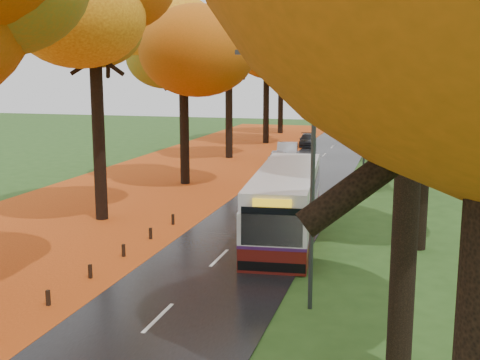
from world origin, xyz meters
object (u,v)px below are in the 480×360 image
at_px(car_dark, 308,140).
at_px(bus, 286,201).
at_px(streetlamp_near, 305,157).
at_px(car_white, 278,159).
at_px(streetlamp_mid, 362,110).
at_px(streetlamp_far, 379,96).
at_px(car_silver, 287,152).

bearing_deg(car_dark, bus, -90.97).
height_order(streetlamp_near, car_white, streetlamp_near).
distance_m(streetlamp_mid, streetlamp_far, 22.00).
distance_m(car_white, car_silver, 3.43).
distance_m(streetlamp_near, car_dark, 40.51).
height_order(car_white, car_silver, car_silver).
bearing_deg(streetlamp_near, car_dark, 98.99).
distance_m(bus, car_dark, 32.01).
relative_size(streetlamp_far, car_dark, 1.98).
height_order(streetlamp_near, streetlamp_far, same).
xyz_separation_m(streetlamp_near, car_silver, (-6.30, 29.55, -3.92)).
height_order(streetlamp_far, car_dark, streetlamp_far).
relative_size(streetlamp_near, bus, 0.71).
relative_size(streetlamp_mid, car_white, 2.05).
xyz_separation_m(streetlamp_near, streetlamp_mid, (0.00, 22.00, 0.00)).
bearing_deg(car_white, bus, -88.48).
relative_size(streetlamp_near, streetlamp_far, 1.00).
distance_m(streetlamp_mid, bus, 14.43).
bearing_deg(car_white, streetlamp_far, 59.09).
bearing_deg(bus, streetlamp_near, -81.19).
bearing_deg(car_dark, car_silver, -98.46).
bearing_deg(streetlamp_near, car_white, 103.55).
distance_m(car_white, car_dark, 13.69).
bearing_deg(streetlamp_far, bus, -93.38).
bearing_deg(car_white, car_dark, 78.49).
bearing_deg(streetlamp_near, streetlamp_mid, 90.00).
xyz_separation_m(streetlamp_near, car_dark, (-6.30, 39.81, -4.09)).
relative_size(streetlamp_near, streetlamp_mid, 1.00).
xyz_separation_m(streetlamp_far, car_silver, (-6.30, -14.45, -3.92)).
xyz_separation_m(streetlamp_far, car_white, (-6.30, -17.88, -4.01)).
xyz_separation_m(bus, car_dark, (-4.17, 31.72, -0.94)).
bearing_deg(streetlamp_mid, streetlamp_near, -90.00).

